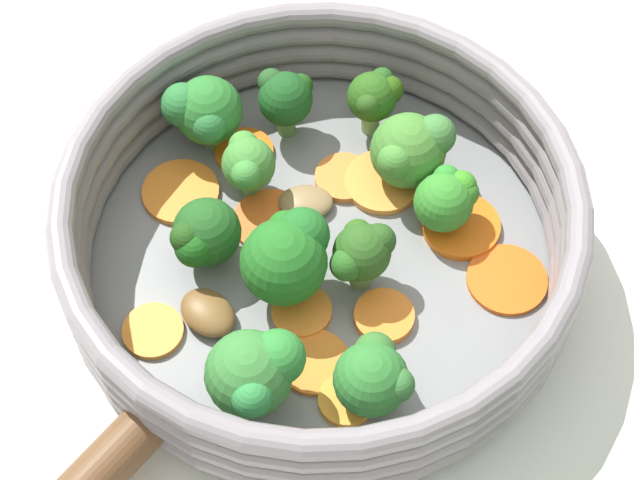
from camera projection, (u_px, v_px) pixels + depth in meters
name	position (u px, v px, depth m)	size (l,w,h in m)	color
ground_plane	(320.00, 266.00, 0.61)	(4.00, 4.00, 0.00)	white
skillet	(320.00, 260.00, 0.60)	(0.27, 0.27, 0.01)	gray
skillet_rim_wall	(320.00, 225.00, 0.57)	(0.28, 0.28, 0.06)	gray
skillet_rivet_left	(128.00, 384.00, 0.55)	(0.01, 0.01, 0.01)	gray
skillet_rivet_right	(202.00, 443.00, 0.53)	(0.01, 0.01, 0.01)	gray
carrot_slice_0	(346.00, 400.00, 0.55)	(0.03, 0.03, 0.00)	orange
carrot_slice_1	(302.00, 311.00, 0.58)	(0.03, 0.03, 0.00)	orange
carrot_slice_2	(344.00, 178.00, 0.62)	(0.03, 0.03, 0.00)	orange
carrot_slice_3	(275.00, 217.00, 0.61)	(0.04, 0.04, 0.00)	orange
carrot_slice_4	(153.00, 331.00, 0.57)	(0.03, 0.03, 0.00)	orange
carrot_slice_5	(507.00, 280.00, 0.59)	(0.04, 0.04, 0.00)	orange
carrot_slice_6	(379.00, 180.00, 0.62)	(0.04, 0.04, 0.00)	orange
carrot_slice_7	(384.00, 316.00, 0.57)	(0.03, 0.03, 0.01)	orange
carrot_slice_8	(314.00, 362.00, 0.56)	(0.04, 0.04, 0.00)	orange
carrot_slice_9	(181.00, 192.00, 0.62)	(0.04, 0.04, 0.00)	orange
carrot_slice_10	(461.00, 226.00, 0.60)	(0.04, 0.04, 0.01)	orange
carrot_slice_11	(244.00, 152.00, 0.63)	(0.03, 0.03, 0.00)	orange
broccoli_floret_0	(361.00, 253.00, 0.56)	(0.04, 0.03, 0.04)	#7B9A5B
broccoli_floret_1	(447.00, 199.00, 0.59)	(0.04, 0.03, 0.04)	#608E4F
broccoli_floret_2	(374.00, 97.00, 0.62)	(0.03, 0.03, 0.04)	#8DB664
broccoli_floret_3	(204.00, 235.00, 0.57)	(0.04, 0.04, 0.04)	#679053
broccoli_floret_4	(204.00, 111.00, 0.61)	(0.04, 0.04, 0.05)	#6D9E5B
broccoli_floret_5	(286.00, 251.00, 0.56)	(0.05, 0.05, 0.06)	#6FA15F
broccoli_floret_6	(373.00, 376.00, 0.53)	(0.04, 0.04, 0.04)	#78A259
broccoli_floret_7	(285.00, 98.00, 0.62)	(0.03, 0.04, 0.05)	#5F8D45
broccoli_floret_8	(248.00, 163.00, 0.60)	(0.03, 0.03, 0.04)	#5B9755
broccoli_floret_9	(254.00, 373.00, 0.52)	(0.05, 0.04, 0.05)	#8BA96E
broccoli_floret_10	(410.00, 150.00, 0.60)	(0.05, 0.04, 0.05)	#648F45
mushroom_piece_0	(208.00, 313.00, 0.57)	(0.03, 0.03, 0.01)	brown
mushroom_piece_1	(306.00, 202.00, 0.61)	(0.03, 0.02, 0.01)	olive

